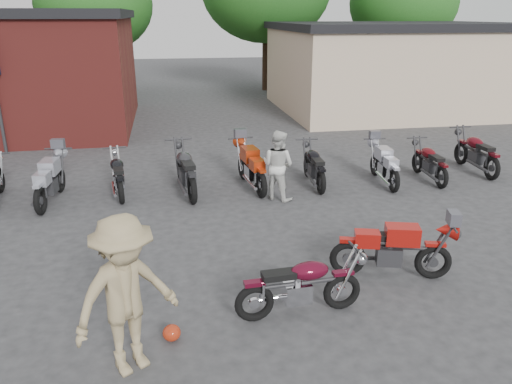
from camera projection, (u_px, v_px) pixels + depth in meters
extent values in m
plane|color=#2E2E30|center=(288.00, 299.00, 7.61)|extent=(90.00, 90.00, 0.00)
cube|color=tan|center=(394.00, 70.00, 22.35)|extent=(10.00, 8.00, 3.50)
ellipsoid|color=#A52A11|center=(172.00, 333.00, 6.62)|extent=(0.30, 0.30, 0.22)
imported|color=silver|center=(278.00, 165.00, 11.49)|extent=(1.00, 0.99, 1.63)
imported|color=#9E8A61|center=(126.00, 296.00, 5.80)|extent=(1.50, 1.31, 2.02)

